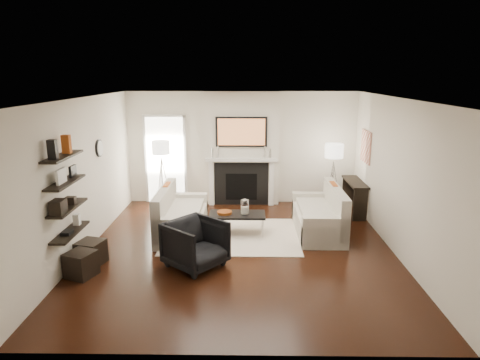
{
  "coord_description": "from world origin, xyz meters",
  "views": [
    {
      "loc": [
        0.12,
        -7.21,
        3.1
      ],
      "look_at": [
        0.0,
        0.6,
        1.15
      ],
      "focal_mm": 32.0,
      "sensor_mm": 36.0,
      "label": 1
    }
  ],
  "objects_px": {
    "loveseat_left_base": "(182,223)",
    "coffee_table": "(237,215)",
    "ottoman_near": "(91,252)",
    "armchair": "(196,242)",
    "lamp_right_shade": "(334,151)",
    "loveseat_right_base": "(318,222)",
    "lamp_left_shade": "(161,147)"
  },
  "relations": [
    {
      "from": "lamp_left_shade",
      "to": "lamp_right_shade",
      "type": "height_order",
      "value": "same"
    },
    {
      "from": "lamp_left_shade",
      "to": "ottoman_near",
      "type": "relative_size",
      "value": 1.0
    },
    {
      "from": "lamp_right_shade",
      "to": "ottoman_near",
      "type": "relative_size",
      "value": 1.0
    },
    {
      "from": "ottoman_near",
      "to": "loveseat_right_base",
      "type": "bearing_deg",
      "value": 20.62
    },
    {
      "from": "coffee_table",
      "to": "loveseat_left_base",
      "type": "bearing_deg",
      "value": 179.83
    },
    {
      "from": "coffee_table",
      "to": "lamp_left_shade",
      "type": "height_order",
      "value": "lamp_left_shade"
    },
    {
      "from": "ottoman_near",
      "to": "lamp_left_shade",
      "type": "bearing_deg",
      "value": 78.66
    },
    {
      "from": "loveseat_left_base",
      "to": "armchair",
      "type": "relative_size",
      "value": 2.1
    },
    {
      "from": "loveseat_left_base",
      "to": "coffee_table",
      "type": "relative_size",
      "value": 1.64
    },
    {
      "from": "coffee_table",
      "to": "ottoman_near",
      "type": "relative_size",
      "value": 2.75
    },
    {
      "from": "loveseat_right_base",
      "to": "lamp_right_shade",
      "type": "height_order",
      "value": "lamp_right_shade"
    },
    {
      "from": "ottoman_near",
      "to": "loveseat_left_base",
      "type": "bearing_deg",
      "value": 46.88
    },
    {
      "from": "lamp_left_shade",
      "to": "ottoman_near",
      "type": "distance_m",
      "value": 3.39
    },
    {
      "from": "loveseat_left_base",
      "to": "ottoman_near",
      "type": "height_order",
      "value": "loveseat_left_base"
    },
    {
      "from": "loveseat_right_base",
      "to": "armchair",
      "type": "relative_size",
      "value": 2.1
    },
    {
      "from": "loveseat_right_base",
      "to": "loveseat_left_base",
      "type": "bearing_deg",
      "value": -177.85
    },
    {
      "from": "loveseat_right_base",
      "to": "coffee_table",
      "type": "xyz_separation_m",
      "value": [
        -1.61,
        -0.1,
        0.19
      ]
    },
    {
      "from": "coffee_table",
      "to": "lamp_left_shade",
      "type": "xyz_separation_m",
      "value": [
        -1.79,
        1.68,
        1.05
      ]
    },
    {
      "from": "armchair",
      "to": "ottoman_near",
      "type": "xyz_separation_m",
      "value": [
        -1.76,
        0.07,
        -0.23
      ]
    },
    {
      "from": "coffee_table",
      "to": "armchair",
      "type": "height_order",
      "value": "armchair"
    },
    {
      "from": "loveseat_left_base",
      "to": "armchair",
      "type": "xyz_separation_m",
      "value": [
        0.44,
        -1.48,
        0.22
      ]
    },
    {
      "from": "lamp_right_shade",
      "to": "lamp_left_shade",
      "type": "bearing_deg",
      "value": 174.41
    },
    {
      "from": "loveseat_right_base",
      "to": "lamp_left_shade",
      "type": "relative_size",
      "value": 4.5
    },
    {
      "from": "coffee_table",
      "to": "lamp_right_shade",
      "type": "bearing_deg",
      "value": 31.68
    },
    {
      "from": "loveseat_left_base",
      "to": "loveseat_right_base",
      "type": "height_order",
      "value": "same"
    },
    {
      "from": "loveseat_right_base",
      "to": "lamp_left_shade",
      "type": "height_order",
      "value": "lamp_left_shade"
    },
    {
      "from": "armchair",
      "to": "ottoman_near",
      "type": "height_order",
      "value": "armchair"
    },
    {
      "from": "loveseat_right_base",
      "to": "ottoman_near",
      "type": "xyz_separation_m",
      "value": [
        -4.02,
        -1.51,
        -0.01
      ]
    },
    {
      "from": "loveseat_right_base",
      "to": "armchair",
      "type": "distance_m",
      "value": 2.77
    },
    {
      "from": "armchair",
      "to": "lamp_right_shade",
      "type": "xyz_separation_m",
      "value": [
        2.76,
        2.78,
        1.02
      ]
    },
    {
      "from": "loveseat_right_base",
      "to": "ottoman_near",
      "type": "distance_m",
      "value": 4.3
    },
    {
      "from": "armchair",
      "to": "lamp_left_shade",
      "type": "height_order",
      "value": "lamp_left_shade"
    }
  ]
}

